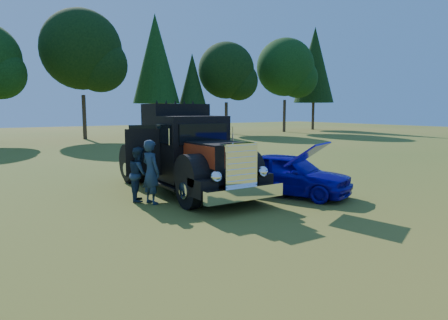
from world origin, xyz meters
TOP-DOWN VIEW (x-y plane):
  - ground at (0.00, 0.00)m, footprint 120.00×120.00m
  - diamond_t_truck at (0.78, 3.06)m, footprint 3.34×7.16m
  - hotrod_coupe at (3.39, 0.88)m, footprint 3.18×4.45m
  - spectator_near at (-0.91, 2.18)m, footprint 0.60×0.78m
  - spectator_far at (-1.06, 2.73)m, footprint 0.90×1.00m

SIDE VIEW (x-z plane):
  - ground at x=0.00m, z-range 0.00..0.00m
  - hotrod_coupe at x=3.39m, z-range -0.24..1.65m
  - spectator_far at x=-1.06m, z-range 0.00..1.68m
  - spectator_near at x=-0.91m, z-range 0.00..1.92m
  - diamond_t_truck at x=0.78m, z-range -0.22..2.78m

